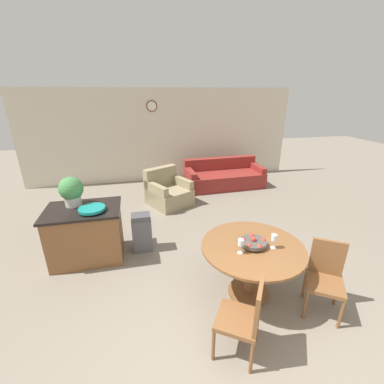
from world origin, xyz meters
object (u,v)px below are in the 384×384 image
Objects in this scene: fruit_bowl at (253,242)px; kitchen_island at (87,233)px; teal_bowl at (92,209)px; dining_table at (252,257)px; trash_bin at (142,232)px; wine_glass_right at (274,238)px; dining_chair_near_right at (325,275)px; armchair at (168,193)px; wine_glass_left at (241,243)px; dining_chair_near_left at (245,316)px; couch at (224,177)px; potted_plant at (71,190)px.

kitchen_island is (-2.25, 1.37, -0.37)m from fruit_bowl.
kitchen_island is at bearing 140.33° from teal_bowl.
kitchen_island is at bearing 148.61° from fruit_bowl.
dining_table is 2.44m from teal_bowl.
wine_glass_right is at bearing -43.22° from trash_bin.
trash_bin is (-2.15, 1.83, -0.17)m from dining_chair_near_right.
armchair is (0.71, 1.86, -0.04)m from trash_bin.
fruit_bowl is 0.26m from wine_glass_left.
dining_table is 1.42× the size of dining_chair_near_right.
kitchen_island reaches higher than armchair.
wine_glass_left is at bearing -36.05° from kitchen_island.
dining_table is 1.95× the size of trash_bin.
wine_glass_left is (-0.22, -0.10, 0.31)m from dining_table.
kitchen_island is at bearing 73.71° from dining_chair_near_left.
wine_glass_right is 0.49× the size of teal_bowl.
couch is (2.46, 2.77, -0.06)m from trash_bin.
armchair is (-1.76, -0.91, 0.02)m from couch.
wine_glass_right is at bearing -103.17° from couch.
armchair is at bearing 101.44° from dining_table.
wine_glass_left is 0.17× the size of kitchen_island.
couch is (1.53, 4.95, -0.24)m from dining_chair_near_left.
teal_bowl is (-1.65, 2.02, 0.43)m from dining_chair_near_left.
wine_glass_left is 4.52m from couch.
wine_glass_right is at bearing -102.88° from armchair.
dining_chair_near_right reaches higher than couch.
dining_chair_near_right is at bearing -30.81° from wine_glass_right.
potted_plant is 2.60m from armchair.
teal_bowl is at bearing 3.45° from dining_chair_near_right.
wine_glass_left reaches higher than trash_bin.
potted_plant is (-2.18, 1.64, 0.25)m from wine_glass_left.
potted_plant is at bearing 147.33° from fruit_bowl.
armchair is at bearing 101.41° from fruit_bowl.
dining_table is 0.23m from fruit_bowl.
kitchen_island is 0.53m from teal_bowl.
kitchen_island is 0.95× the size of armchair.
dining_chair_near_right reaches higher than armchair.
teal_bowl is (-2.08, 1.23, 0.12)m from fruit_bowl.
couch is at bearing -0.31° from armchair.
teal_bowl is 2.56m from armchair.
teal_bowl is (-2.31, 1.33, 0.03)m from wine_glass_right.
dining_chair_near_left is at bearing -66.78° from trash_bin.
dining_table is at bearing -45.71° from trash_bin.
armchair is (1.42, 2.03, -0.65)m from teal_bowl.
potted_plant is 4.46m from couch.
dining_chair_near_left is 4.85× the size of wine_glass_left.
potted_plant reaches higher than wine_glass_right.
wine_glass_left is (-1.01, 0.32, 0.40)m from dining_chair_near_right.
teal_bowl reaches higher than dining_table.
potted_plant is at bearing 142.99° from wine_glass_left.
dining_chair_near_left is at bearing -114.39° from armchair.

